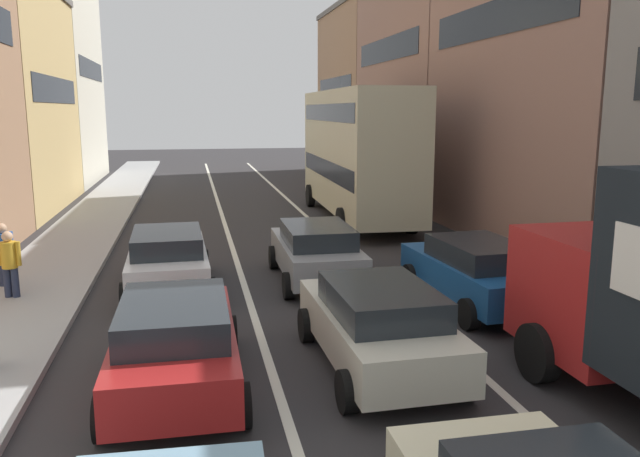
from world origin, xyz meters
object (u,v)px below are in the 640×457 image
sedan_centre_lane_second (378,323)px  hatchback_centre_lane_third (316,251)px  pedestrian_near_kerb (4,253)px  wagon_left_lane_second (175,341)px  pedestrian_mid_sidewalk (10,262)px  bus_mid_queue_primary (357,149)px  sedan_left_lane_third (168,258)px  sedan_right_lane_behind_truck (476,271)px

sedan_centre_lane_second → hatchback_centre_lane_third: 5.64m
sedan_centre_lane_second → hatchback_centre_lane_third: same height
hatchback_centre_lane_third → pedestrian_near_kerb: 7.57m
wagon_left_lane_second → hatchback_centre_lane_third: size_ratio=1.00×
pedestrian_near_kerb → pedestrian_mid_sidewalk: same height
hatchback_centre_lane_third → pedestrian_mid_sidewalk: (-7.13, -0.42, 0.15)m
bus_mid_queue_primary → wagon_left_lane_second: bearing=156.6°
hatchback_centre_lane_third → sedan_left_lane_third: bearing=92.4°
sedan_left_lane_third → sedan_right_lane_behind_truck: (6.77, -2.58, 0.00)m
sedan_right_lane_behind_truck → pedestrian_mid_sidewalk: pedestrian_mid_sidewalk is taller
pedestrian_near_kerb → wagon_left_lane_second: bearing=165.3°
sedan_centre_lane_second → bus_mid_queue_primary: bearing=-14.8°
hatchback_centre_lane_third → wagon_left_lane_second: bearing=150.5°
hatchback_centre_lane_third → pedestrian_mid_sidewalk: bearing=94.1°
hatchback_centre_lane_third → sedan_right_lane_behind_truck: size_ratio=0.98×
wagon_left_lane_second → pedestrian_mid_sidewalk: size_ratio=2.60×
sedan_left_lane_third → pedestrian_near_kerb: size_ratio=2.62×
wagon_left_lane_second → sedan_right_lane_behind_truck: (6.49, 3.11, 0.00)m
hatchback_centre_lane_third → sedan_left_lane_third: size_ratio=0.99×
hatchback_centre_lane_third → bus_mid_queue_primary: bus_mid_queue_primary is taller
wagon_left_lane_second → sedan_left_lane_third: (-0.29, 5.70, 0.00)m
sedan_centre_lane_second → bus_mid_queue_primary: (3.44, 14.34, 2.03)m
hatchback_centre_lane_third → bus_mid_queue_primary: (3.37, 8.70, 2.03)m
bus_mid_queue_primary → pedestrian_near_kerb: 13.67m
hatchback_centre_lane_third → bus_mid_queue_primary: size_ratio=0.41×
sedan_left_lane_third → pedestrian_mid_sidewalk: 3.47m
bus_mid_queue_primary → pedestrian_mid_sidewalk: bearing=132.5°
wagon_left_lane_second → sedan_right_lane_behind_truck: same height
sedan_left_lane_third → bus_mid_queue_primary: (7.04, 8.81, 2.03)m
sedan_centre_lane_second → bus_mid_queue_primary: bus_mid_queue_primary is taller
wagon_left_lane_second → bus_mid_queue_primary: size_ratio=0.41×
wagon_left_lane_second → pedestrian_near_kerb: 7.70m
sedan_centre_lane_second → pedestrian_mid_sidewalk: pedestrian_mid_sidewalk is taller
pedestrian_mid_sidewalk → sedan_right_lane_behind_truck: bearing=89.5°
sedan_centre_lane_second → sedan_left_lane_third: 6.60m
sedan_centre_lane_second → pedestrian_near_kerb: (-7.47, 6.32, 0.15)m
sedan_right_lane_behind_truck → bus_mid_queue_primary: (0.27, 11.39, 2.03)m
sedan_centre_lane_second → wagon_left_lane_second: bearing=91.5°
hatchback_centre_lane_third → sedan_centre_lane_second: bearing=-179.9°
sedan_centre_lane_second → pedestrian_near_kerb: bearing=48.5°
sedan_left_lane_third → wagon_left_lane_second: bearing=-178.6°
sedan_centre_lane_second → bus_mid_queue_primary: 14.88m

